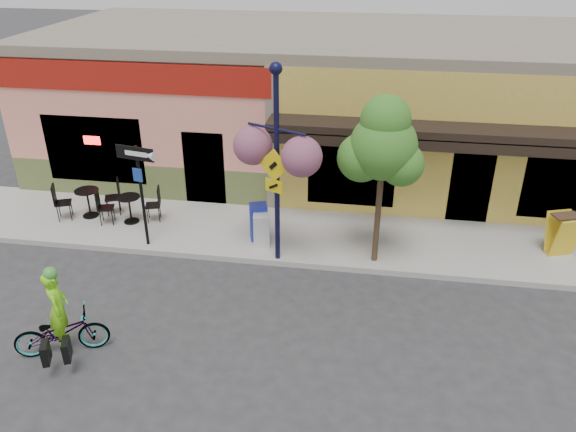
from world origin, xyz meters
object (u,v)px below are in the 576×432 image
object	(u,v)px
cyclist_rider	(61,319)
street_tree	(380,182)
newspaper_box_grey	(262,230)
newspaper_box_blue	(259,222)
lamp_post	(277,168)
one_way_sign	(142,197)
bicycle	(61,333)
building	(324,99)

from	to	relation	value
cyclist_rider	street_tree	world-z (taller)	street_tree
newspaper_box_grey	newspaper_box_blue	bearing A→B (deg)	102.58
newspaper_box_grey	cyclist_rider	bearing A→B (deg)	-134.65
lamp_post	one_way_sign	distance (m)	3.56
street_tree	lamp_post	bearing A→B (deg)	-173.18
lamp_post	newspaper_box_blue	bearing A→B (deg)	150.25
bicycle	cyclist_rider	xyz separation A→B (m)	(0.05, 0.00, 0.33)
lamp_post	newspaper_box_grey	size ratio (longest dim) A/B	5.57
newspaper_box_grey	one_way_sign	bearing A→B (deg)	177.24
building	bicycle	xyz separation A→B (m)	(-3.92, -10.70, -1.79)
bicycle	newspaper_box_blue	world-z (taller)	newspaper_box_blue
bicycle	one_way_sign	world-z (taller)	one_way_sign
lamp_post	one_way_sign	bearing A→B (deg)	-158.75
building	lamp_post	xyz separation A→B (m)	(-0.39, -6.85, 0.28)
newspaper_box_blue	newspaper_box_grey	xyz separation A→B (m)	(0.14, -0.33, -0.06)
one_way_sign	newspaper_box_grey	size ratio (longest dim) A/B	3.11
building	cyclist_rider	world-z (taller)	building
cyclist_rider	lamp_post	world-z (taller)	lamp_post
newspaper_box_grey	street_tree	distance (m)	3.30
building	bicycle	bearing A→B (deg)	-110.11
lamp_post	newspaper_box_grey	distance (m)	2.09
newspaper_box_grey	building	bearing A→B (deg)	71.34
bicycle	lamp_post	size ratio (longest dim) A/B	0.37
building	street_tree	bearing A→B (deg)	-73.42
newspaper_box_blue	cyclist_rider	bearing A→B (deg)	-138.50
lamp_post	newspaper_box_grey	bearing A→B (deg)	156.56
one_way_sign	street_tree	distance (m)	5.79
cyclist_rider	newspaper_box_blue	size ratio (longest dim) A/B	1.62
bicycle	lamp_post	xyz separation A→B (m)	(3.53, 3.85, 2.07)
newspaper_box_blue	newspaper_box_grey	bearing A→B (deg)	-84.39
building	newspaper_box_blue	xyz separation A→B (m)	(-1.03, -5.97, -1.61)
cyclist_rider	newspaper_box_blue	distance (m)	5.52
lamp_post	building	bearing A→B (deg)	110.57
bicycle	newspaper_box_grey	size ratio (longest dim) A/B	2.06
cyclist_rider	lamp_post	xyz separation A→B (m)	(3.48, 3.85, 1.74)
one_way_sign	cyclist_rider	bearing A→B (deg)	-80.15
street_tree	one_way_sign	bearing A→B (deg)	-178.71
one_way_sign	newspaper_box_blue	world-z (taller)	one_way_sign
one_way_sign	newspaper_box_grey	xyz separation A→B (m)	(2.89, 0.40, -0.90)
cyclist_rider	lamp_post	bearing A→B (deg)	-64.53
building	newspaper_box_blue	distance (m)	6.27
newspaper_box_blue	street_tree	world-z (taller)	street_tree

